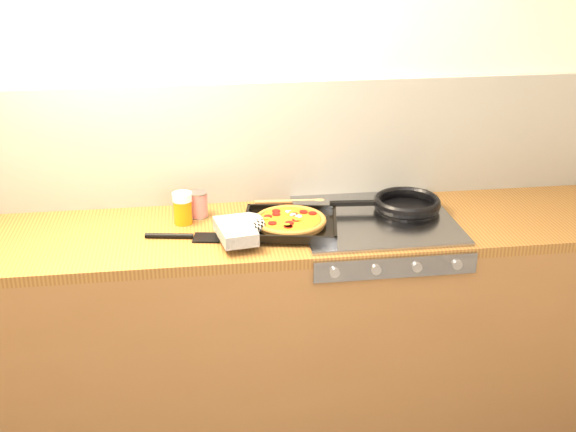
{
  "coord_description": "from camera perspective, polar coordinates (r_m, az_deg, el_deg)",
  "views": [
    {
      "loc": [
        -0.25,
        -1.44,
        2.01
      ],
      "look_at": [
        0.1,
        1.08,
        0.95
      ],
      "focal_mm": 45.0,
      "sensor_mm": 36.0,
      "label": 1
    }
  ],
  "objects": [
    {
      "name": "room_shell",
      "position": [
        2.97,
        -2.75,
        5.74
      ],
      "size": [
        3.2,
        3.2,
        3.2
      ],
      "color": "white",
      "rests_on": "ground"
    },
    {
      "name": "counter_run",
      "position": [
        2.99,
        -1.96,
        -8.82
      ],
      "size": [
        3.2,
        0.62,
        0.9
      ],
      "color": "brown",
      "rests_on": "ground"
    },
    {
      "name": "stovetop",
      "position": [
        2.86,
        6.91,
        -0.31
      ],
      "size": [
        0.6,
        0.56,
        0.02
      ],
      "primitive_type": "cube",
      "color": "gray",
      "rests_on": "counter_run"
    },
    {
      "name": "pizza_on_tray",
      "position": [
        2.72,
        -1.02,
        -0.6
      ],
      "size": [
        0.49,
        0.39,
        0.06
      ],
      "color": "black",
      "rests_on": "stovetop"
    },
    {
      "name": "frying_pan",
      "position": [
        2.93,
        9.26,
        0.91
      ],
      "size": [
        0.46,
        0.29,
        0.04
      ],
      "color": "black",
      "rests_on": "stovetop"
    },
    {
      "name": "tomato_can",
      "position": [
        2.88,
        -7.1,
        0.9
      ],
      "size": [
        0.08,
        0.08,
        0.11
      ],
      "color": "#AB0D18",
      "rests_on": "counter_run"
    },
    {
      "name": "juice_glass",
      "position": [
        2.83,
        -8.32,
        0.64
      ],
      "size": [
        0.09,
        0.09,
        0.13
      ],
      "color": "orange",
      "rests_on": "counter_run"
    },
    {
      "name": "wooden_spoon",
      "position": [
        3.01,
        0.74,
        1.17
      ],
      "size": [
        0.3,
        0.06,
        0.02
      ],
      "color": "#9E6B43",
      "rests_on": "counter_run"
    },
    {
      "name": "black_spatula",
      "position": [
        2.71,
        -8.15,
        -1.62
      ],
      "size": [
        0.29,
        0.1,
        0.02
      ],
      "color": "black",
      "rests_on": "counter_run"
    }
  ]
}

